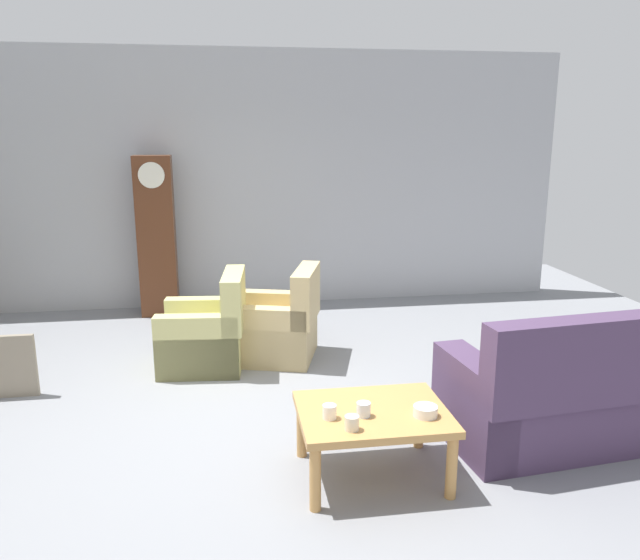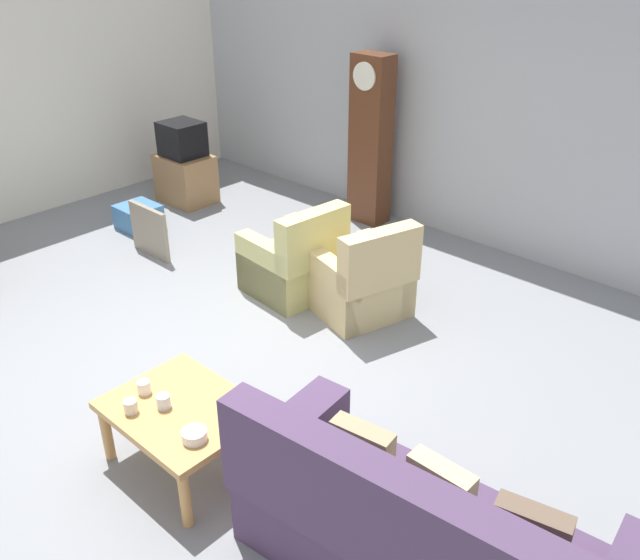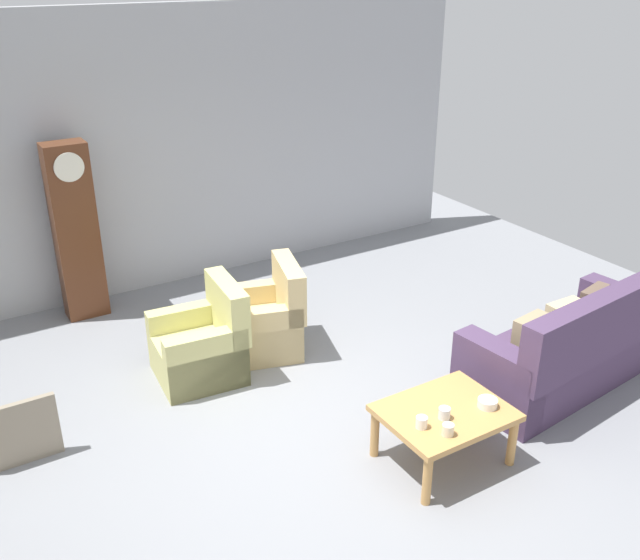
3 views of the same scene
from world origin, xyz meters
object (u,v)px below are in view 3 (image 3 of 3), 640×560
at_px(armchair_olive_far, 263,322).
at_px(cup_white_porcelain, 422,422).
at_px(coffee_table_wood, 445,417).
at_px(framed_picture_leaning, 19,434).
at_px(cup_blue_rimmed, 444,413).
at_px(couch_floral, 569,350).
at_px(bowl_white_stacked, 487,403).
at_px(grandfather_clock, 76,232).
at_px(cup_cream_tall, 448,430).
at_px(armchair_olive_near, 202,347).

relative_size(armchair_olive_far, cup_white_porcelain, 10.88).
distance_m(coffee_table_wood, cup_white_porcelain, 0.33).
bearing_deg(framed_picture_leaning, cup_blue_rimmed, -32.72).
relative_size(couch_floral, bowl_white_stacked, 14.22).
distance_m(armchair_olive_far, bowl_white_stacked, 2.53).
bearing_deg(grandfather_clock, armchair_olive_far, -52.71).
relative_size(cup_white_porcelain, cup_cream_tall, 1.00).
bearing_deg(framed_picture_leaning, coffee_table_wood, -30.85).
height_order(grandfather_clock, cup_cream_tall, grandfather_clock).
bearing_deg(cup_blue_rimmed, armchair_olive_near, 114.81).
distance_m(couch_floral, grandfather_clock, 5.12).
bearing_deg(grandfather_clock, framed_picture_leaning, -115.58).
bearing_deg(couch_floral, cup_white_porcelain, -170.60).
distance_m(coffee_table_wood, cup_blue_rimmed, 0.16).
bearing_deg(framed_picture_leaning, bowl_white_stacked, -30.18).
bearing_deg(bowl_white_stacked, couch_floral, 15.58).
bearing_deg(bowl_white_stacked, cup_white_porcelain, 174.43).
distance_m(couch_floral, armchair_olive_far, 2.92).
height_order(grandfather_clock, framed_picture_leaning, grandfather_clock).
relative_size(couch_floral, cup_blue_rimmed, 23.97).
relative_size(cup_blue_rimmed, cup_cream_tall, 1.02).
bearing_deg(couch_floral, cup_blue_rimmed, -169.43).
bearing_deg(cup_white_porcelain, armchair_olive_near, 110.06).
height_order(armchair_olive_near, cup_cream_tall, armchair_olive_near).
height_order(couch_floral, framed_picture_leaning, couch_floral).
distance_m(cup_white_porcelain, cup_cream_tall, 0.20).
bearing_deg(cup_cream_tall, framed_picture_leaning, 143.75).
relative_size(armchair_olive_far, framed_picture_leaning, 1.62).
distance_m(armchair_olive_far, coffee_table_wood, 2.32).
bearing_deg(grandfather_clock, couch_floral, -47.67).
bearing_deg(grandfather_clock, bowl_white_stacked, -64.00).
height_order(armchair_olive_near, grandfather_clock, grandfather_clock).
bearing_deg(cup_cream_tall, bowl_white_stacked, 12.69).
bearing_deg(framed_picture_leaning, couch_floral, -17.54).
distance_m(armchair_olive_far, cup_cream_tall, 2.55).
distance_m(couch_floral, bowl_white_stacked, 1.46).
bearing_deg(couch_floral, framed_picture_leaning, 162.46).
bearing_deg(coffee_table_wood, armchair_olive_far, 99.91).
distance_m(armchair_olive_near, armchair_olive_far, 0.72).
height_order(coffee_table_wood, grandfather_clock, grandfather_clock).
relative_size(armchair_olive_near, cup_white_porcelain, 10.31).
bearing_deg(cup_blue_rimmed, bowl_white_stacked, -8.42).
distance_m(cup_blue_rimmed, bowl_white_stacked, 0.39).
xyz_separation_m(coffee_table_wood, cup_blue_rimmed, (-0.08, -0.08, 0.11)).
relative_size(armchair_olive_far, bowl_white_stacked, 6.33).
relative_size(armchair_olive_near, bowl_white_stacked, 6.00).
xyz_separation_m(couch_floral, cup_white_porcelain, (-2.00, -0.33, 0.16)).
xyz_separation_m(couch_floral, cup_cream_tall, (-1.90, -0.50, 0.16)).
bearing_deg(bowl_white_stacked, grandfather_clock, 116.00).
xyz_separation_m(armchair_olive_far, cup_blue_rimmed, (0.32, -2.36, 0.21)).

